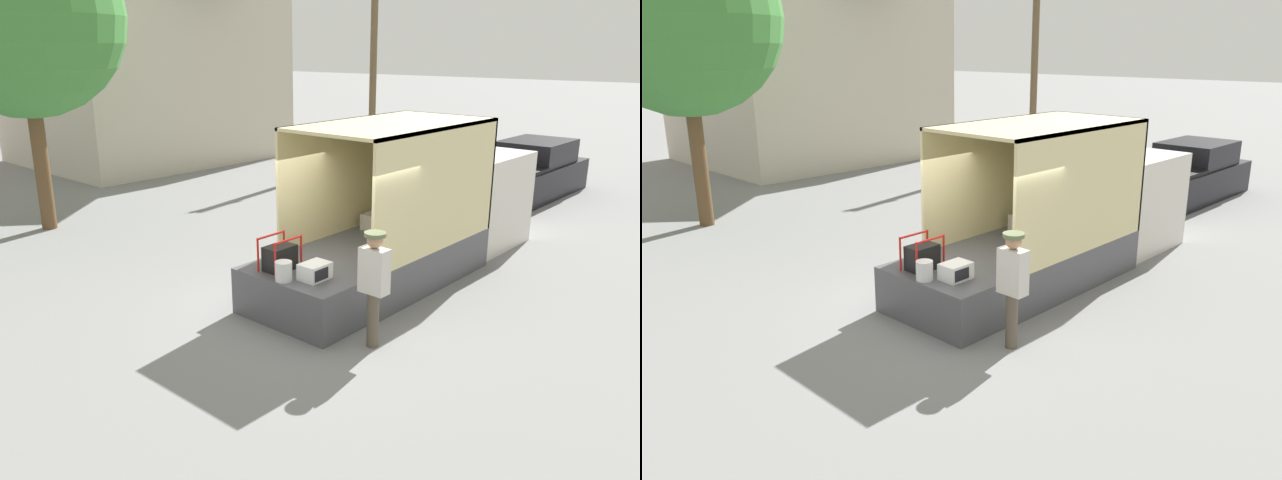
% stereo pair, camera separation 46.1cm
% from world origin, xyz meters
% --- Properties ---
extents(ground_plane, '(160.00, 160.00, 0.00)m').
position_xyz_m(ground_plane, '(0.00, 0.00, 0.00)').
color(ground_plane, gray).
extents(box_truck, '(6.32, 2.18, 3.06)m').
position_xyz_m(box_truck, '(3.67, -0.00, 0.93)').
color(box_truck, silver).
rests_on(box_truck, ground).
extents(tailgate_deck, '(1.16, 2.07, 0.82)m').
position_xyz_m(tailgate_deck, '(-0.58, 0.00, 0.41)').
color(tailgate_deck, '#4C4C51').
rests_on(tailgate_deck, ground).
extents(microwave, '(0.49, 0.37, 0.27)m').
position_xyz_m(microwave, '(-0.60, -0.37, 0.95)').
color(microwave, white).
rests_on(microwave, tailgate_deck).
extents(portable_generator, '(0.65, 0.44, 0.58)m').
position_xyz_m(portable_generator, '(-0.64, 0.36, 1.04)').
color(portable_generator, black).
rests_on(portable_generator, tailgate_deck).
extents(orange_bucket, '(0.28, 0.28, 0.32)m').
position_xyz_m(orange_bucket, '(-0.98, -0.05, 0.98)').
color(orange_bucket, silver).
rests_on(orange_bucket, tailgate_deck).
extents(worker_person, '(0.33, 0.44, 1.82)m').
position_xyz_m(worker_person, '(-0.56, -1.52, 1.13)').
color(worker_person, brown).
rests_on(worker_person, ground).
extents(pickup_truck_black, '(5.22, 1.91, 1.66)m').
position_xyz_m(pickup_truck_black, '(10.61, 1.00, 0.68)').
color(pickup_truck_black, black).
rests_on(pickup_truck_black, ground).
extents(house_backdrop, '(9.48, 7.95, 9.18)m').
position_xyz_m(house_backdrop, '(7.10, 15.60, 4.68)').
color(house_backdrop, beige).
rests_on(house_backdrop, ground).
extents(utility_pole, '(1.80, 0.28, 9.12)m').
position_xyz_m(utility_pole, '(12.92, 8.66, 4.72)').
color(utility_pole, brown).
rests_on(utility_pole, ground).
extents(street_tree, '(4.67, 4.67, 7.41)m').
position_xyz_m(street_tree, '(-0.75, 8.52, 5.06)').
color(street_tree, brown).
rests_on(street_tree, ground).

